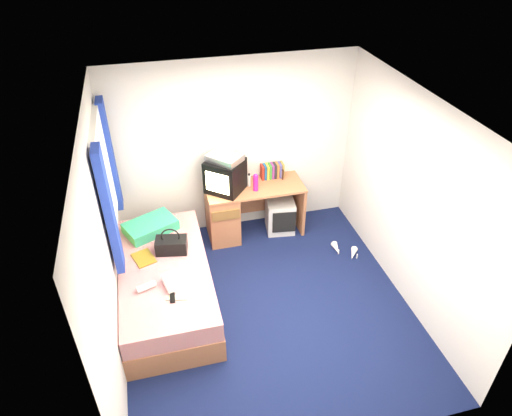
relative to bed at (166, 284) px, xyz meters
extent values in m
plane|color=#0C1438|center=(1.10, -0.39, -0.27)|extent=(3.40, 3.40, 0.00)
plane|color=white|center=(1.10, -0.39, 2.13)|extent=(3.40, 3.40, 0.00)
plane|color=silver|center=(1.10, 1.31, 0.93)|extent=(3.20, 0.00, 3.20)
plane|color=silver|center=(1.10, -2.09, 0.93)|extent=(3.20, 0.00, 3.20)
plane|color=silver|center=(-0.50, -0.39, 0.93)|extent=(0.00, 3.40, 3.40)
plane|color=silver|center=(2.70, -0.39, 0.93)|extent=(0.00, 3.40, 3.40)
cube|color=#B3714A|center=(0.00, 0.00, -0.12)|extent=(1.00, 2.00, 0.30)
cube|color=brown|center=(0.50, -0.40, -0.11)|extent=(0.02, 0.70, 0.18)
cube|color=silver|center=(0.00, 0.00, 0.15)|extent=(0.98, 1.98, 0.24)
cube|color=teal|center=(-0.09, 0.69, 0.34)|extent=(0.70, 0.59, 0.13)
cube|color=#B3714A|center=(1.31, 1.03, 0.47)|extent=(1.30, 0.55, 0.03)
cube|color=#B3714A|center=(0.86, 1.03, 0.09)|extent=(0.40, 0.52, 0.72)
cube|color=#B3714A|center=(1.94, 1.03, 0.09)|extent=(0.04, 0.52, 0.72)
cube|color=#B3714A|center=(1.56, 1.28, 0.18)|extent=(0.78, 0.03, 0.55)
cube|color=silver|center=(1.67, 1.01, -0.03)|extent=(0.42, 0.42, 0.47)
cube|color=black|center=(0.92, 1.05, 0.70)|extent=(0.59, 0.59, 0.43)
cube|color=#F6E79B|center=(0.79, 0.90, 0.70)|extent=(0.26, 0.22, 0.27)
cube|color=silver|center=(0.92, 1.05, 0.96)|extent=(0.50, 0.51, 0.08)
cube|color=maroon|center=(1.46, 1.21, 0.58)|extent=(0.03, 0.13, 0.20)
cube|color=navy|center=(1.49, 1.21, 0.58)|extent=(0.03, 0.13, 0.20)
cube|color=gold|center=(1.53, 1.21, 0.58)|extent=(0.03, 0.13, 0.20)
cube|color=#337F33|center=(1.56, 1.21, 0.58)|extent=(0.03, 0.13, 0.20)
cube|color=#7F337F|center=(1.60, 1.21, 0.58)|extent=(0.03, 0.13, 0.20)
cube|color=#262626|center=(1.63, 1.21, 0.58)|extent=(0.03, 0.13, 0.20)
cube|color=#B26633|center=(1.67, 1.21, 0.58)|extent=(0.03, 0.13, 0.20)
cube|color=#4C4C99|center=(1.70, 1.21, 0.58)|extent=(0.03, 0.13, 0.20)
cube|color=olive|center=(1.74, 1.21, 0.58)|extent=(0.03, 0.13, 0.20)
cube|color=black|center=(1.73, 1.17, 0.55)|extent=(0.04, 0.12, 0.14)
cylinder|color=#CA1C82|center=(1.30, 0.95, 0.59)|extent=(0.08, 0.08, 0.22)
cylinder|color=silver|center=(1.24, 1.08, 0.56)|extent=(0.05, 0.05, 0.16)
cube|color=black|center=(0.12, 0.23, 0.36)|extent=(0.38, 0.26, 0.18)
torus|color=black|center=(0.12, 0.23, 0.49)|extent=(0.21, 0.06, 0.21)
cube|color=white|center=(0.13, -0.31, 0.32)|extent=(0.34, 0.30, 0.10)
cube|color=yellow|center=(-0.21, 0.18, 0.28)|extent=(0.29, 0.33, 0.01)
cylinder|color=silver|center=(-0.20, -0.32, 0.31)|extent=(0.21, 0.13, 0.07)
cube|color=yellow|center=(0.09, -0.53, 0.28)|extent=(0.23, 0.11, 0.01)
cube|color=black|center=(0.05, -0.51, 0.28)|extent=(0.06, 0.16, 0.02)
cube|color=silver|center=(-0.48, 0.51, 1.18)|extent=(0.02, 0.90, 1.10)
cube|color=white|center=(-0.47, 0.51, 1.77)|extent=(0.06, 1.06, 0.08)
cube|color=white|center=(-0.47, 0.51, 0.59)|extent=(0.06, 1.06, 0.08)
cube|color=navy|center=(-0.43, -0.08, 1.13)|extent=(0.08, 0.24, 1.40)
cube|color=navy|center=(-0.43, 1.10, 1.13)|extent=(0.08, 0.24, 1.40)
cone|color=white|center=(2.26, 0.35, -0.23)|extent=(0.11, 0.23, 0.09)
cone|color=white|center=(2.43, 0.20, -0.23)|extent=(0.20, 0.23, 0.09)
camera|label=1|loc=(0.06, -3.93, 3.69)|focal=32.00mm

